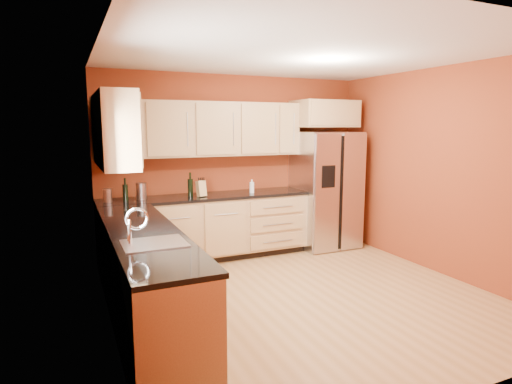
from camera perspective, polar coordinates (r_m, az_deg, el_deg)
floor at (r=4.91m, az=6.13°, el=-13.60°), size 4.00×4.00×0.00m
ceiling at (r=4.60m, az=6.69°, el=17.89°), size 4.00×4.00×0.00m
wall_back at (r=6.37m, az=-2.79°, el=3.67°), size 4.00×0.04×2.60m
wall_front at (r=3.06m, az=25.83°, el=-2.81°), size 4.00×0.04×2.60m
wall_left at (r=3.96m, az=-19.36°, el=0.05°), size 0.04×4.00×2.60m
wall_right at (r=5.85m, az=23.53°, el=2.49°), size 0.04×4.00×2.60m
base_cabinets_back at (r=6.05m, az=-6.56°, el=-4.91°), size 2.90×0.60×0.88m
base_cabinets_left at (r=4.21m, az=-14.61°, el=-11.34°), size 0.60×2.80×0.88m
countertop_back at (r=5.95m, az=-6.60°, el=-0.63°), size 2.90×0.62×0.04m
countertop_left at (r=4.08m, az=-14.72°, el=-5.24°), size 0.62×2.80×0.04m
upper_cabinets_back at (r=6.11m, az=-4.46°, el=8.36°), size 2.30×0.33×0.75m
upper_cabinets_left at (r=4.66m, az=-18.45°, el=7.82°), size 0.33×1.35×0.75m
corner_upper_cabinet at (r=5.62m, az=-17.77°, el=7.94°), size 0.67×0.67×0.75m
over_fridge_cabinet at (r=6.70m, az=9.11°, el=10.24°), size 0.92×0.60×0.40m
refrigerator at (r=6.71m, az=9.22°, el=0.30°), size 0.90×0.75×1.78m
window at (r=3.44m, az=-18.51°, el=3.04°), size 0.03×0.90×1.00m
sink_faucet at (r=3.56m, az=-13.47°, el=-4.41°), size 0.50×0.42×0.30m
canister_left at (r=5.76m, az=-15.05°, el=0.10°), size 0.15×0.15×0.22m
canister_right at (r=5.67m, az=-19.19°, el=-0.45°), size 0.13×0.13×0.17m
wine_bottle_a at (r=5.67m, az=-17.03°, el=0.30°), size 0.08×0.08×0.30m
wine_bottle_b at (r=5.88m, az=-8.75°, el=1.02°), size 0.08×0.08×0.33m
knife_block at (r=5.84m, az=-7.32°, el=0.44°), size 0.12×0.11×0.21m
soap_dispenser at (r=6.10m, az=-0.56°, el=0.78°), size 0.08×0.08×0.19m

